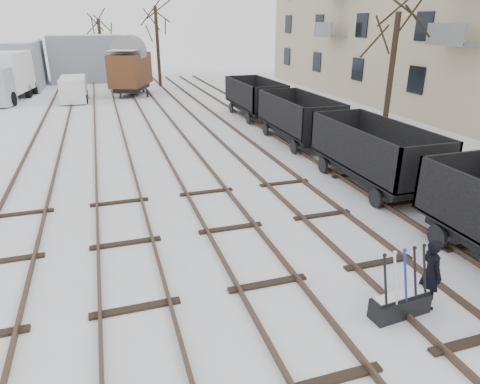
# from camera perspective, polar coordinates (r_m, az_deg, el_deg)

# --- Properties ---
(ground) EXTENTS (120.00, 120.00, 0.00)m
(ground) POSITION_cam_1_polar(r_m,az_deg,el_deg) (10.17, 3.69, -12.23)
(ground) COLOR white
(ground) RESTS_ON ground
(tracks) EXTENTS (13.90, 52.00, 0.16)m
(tracks) POSITION_cam_1_polar(r_m,az_deg,el_deg) (22.43, -9.18, 7.06)
(tracks) COLOR black
(tracks) RESTS_ON ground
(shed_right) EXTENTS (7.00, 6.00, 4.50)m
(shed_right) POSITION_cam_1_polar(r_m,az_deg,el_deg) (47.94, -19.62, 16.53)
(shed_right) COLOR gray
(shed_right) RESTS_ON ground
(ground_frame) EXTENTS (1.33, 0.53, 1.49)m
(ground_frame) POSITION_cam_1_polar(r_m,az_deg,el_deg) (9.68, 20.57, -13.70)
(ground_frame) COLOR black
(ground_frame) RESTS_ON ground
(worker) EXTENTS (0.43, 0.61, 1.58)m
(worker) POSITION_cam_1_polar(r_m,az_deg,el_deg) (9.92, 24.09, -9.90)
(worker) COLOR black
(worker) RESTS_ON ground
(freight_wagon_b) EXTENTS (2.24, 5.60, 2.29)m
(freight_wagon_b) POSITION_cam_1_polar(r_m,az_deg,el_deg) (16.38, 17.28, 3.74)
(freight_wagon_b) COLOR black
(freight_wagon_b) RESTS_ON ground
(freight_wagon_c) EXTENTS (2.24, 5.60, 2.29)m
(freight_wagon_c) POSITION_cam_1_polar(r_m,az_deg,el_deg) (21.72, 7.75, 8.83)
(freight_wagon_c) COLOR black
(freight_wagon_c) RESTS_ON ground
(freight_wagon_d) EXTENTS (2.24, 5.60, 2.29)m
(freight_wagon_d) POSITION_cam_1_polar(r_m,az_deg,el_deg) (27.51, 1.99, 11.75)
(freight_wagon_d) COLOR black
(freight_wagon_d) RESTS_ON ground
(box_van_wagon) EXTENTS (4.09, 5.34, 3.63)m
(box_van_wagon) POSITION_cam_1_polar(r_m,az_deg,el_deg) (37.10, -14.42, 15.66)
(box_van_wagon) COLOR black
(box_van_wagon) RESTS_ON ground
(lorry) EXTENTS (3.39, 7.98, 3.51)m
(lorry) POSITION_cam_1_polar(r_m,az_deg,el_deg) (37.87, -28.83, 13.36)
(lorry) COLOR black
(lorry) RESTS_ON ground
(panel_van) EXTENTS (1.88, 4.12, 1.80)m
(panel_van) POSITION_cam_1_polar(r_m,az_deg,el_deg) (35.43, -21.30, 12.70)
(panel_van) COLOR white
(panel_van) RESTS_ON ground
(tree_near) EXTENTS (0.30, 0.30, 6.14)m
(tree_near) POSITION_cam_1_polar(r_m,az_deg,el_deg) (24.74, 19.47, 14.57)
(tree_near) COLOR black
(tree_near) RESTS_ON ground
(tree_far_left) EXTENTS (0.30, 0.30, 5.88)m
(tree_far_left) POSITION_cam_1_polar(r_m,az_deg,el_deg) (46.42, -17.96, 17.45)
(tree_far_left) COLOR black
(tree_far_left) RESTS_ON ground
(tree_far_right) EXTENTS (0.30, 0.30, 6.95)m
(tree_far_right) POSITION_cam_1_polar(r_m,az_deg,el_deg) (41.82, -10.90, 18.44)
(tree_far_right) COLOR black
(tree_far_right) RESTS_ON ground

